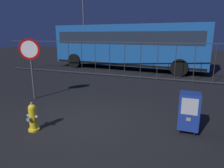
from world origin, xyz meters
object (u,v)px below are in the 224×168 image
(stop_sign, at_px, (30,56))
(bus_near, at_px, (128,44))
(newspaper_box_primary, at_px, (189,111))
(street_light_near_left, at_px, (83,12))
(fire_hydrant, at_px, (33,117))

(stop_sign, height_order, bus_near, bus_near)
(newspaper_box_primary, xyz_separation_m, bus_near, (-4.13, 8.73, 1.14))
(bus_near, xyz_separation_m, street_light_near_left, (-5.29, 3.41, 2.62))
(fire_hydrant, bearing_deg, stop_sign, 131.36)
(fire_hydrant, distance_m, newspaper_box_primary, 3.85)
(newspaper_box_primary, xyz_separation_m, stop_sign, (-5.45, 0.81, 1.03))
(fire_hydrant, relative_size, newspaper_box_primary, 0.73)
(fire_hydrant, relative_size, bus_near, 0.07)
(stop_sign, xyz_separation_m, bus_near, (1.32, 7.92, 0.11))
(newspaper_box_primary, relative_size, bus_near, 0.10)
(newspaper_box_primary, height_order, street_light_near_left, street_light_near_left)
(newspaper_box_primary, distance_m, stop_sign, 5.60)
(fire_hydrant, bearing_deg, newspaper_box_primary, 19.01)
(stop_sign, bearing_deg, street_light_near_left, 109.32)
(bus_near, height_order, street_light_near_left, street_light_near_left)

